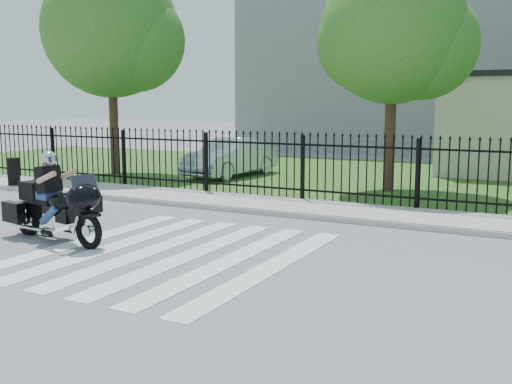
% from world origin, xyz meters
% --- Properties ---
extents(ground, '(120.00, 120.00, 0.00)m').
position_xyz_m(ground, '(0.00, 0.00, 0.00)').
color(ground, slate).
rests_on(ground, ground).
extents(crosswalk, '(5.00, 5.50, 0.01)m').
position_xyz_m(crosswalk, '(0.00, 0.00, 0.01)').
color(crosswalk, silver).
rests_on(crosswalk, ground).
extents(sidewalk, '(40.00, 2.00, 0.12)m').
position_xyz_m(sidewalk, '(0.00, 5.00, 0.06)').
color(sidewalk, '#ADAAA3').
rests_on(sidewalk, ground).
extents(curb, '(40.00, 0.12, 0.12)m').
position_xyz_m(curb, '(0.00, 4.00, 0.06)').
color(curb, '#ADAAA3').
rests_on(curb, ground).
extents(grass_strip, '(40.00, 12.00, 0.02)m').
position_xyz_m(grass_strip, '(0.00, 12.00, 0.01)').
color(grass_strip, '#2C5C1F').
rests_on(grass_strip, ground).
extents(iron_fence, '(26.00, 0.04, 1.80)m').
position_xyz_m(iron_fence, '(0.00, 6.00, 0.90)').
color(iron_fence, black).
rests_on(iron_fence, ground).
extents(tree_left, '(4.80, 4.80, 7.58)m').
position_xyz_m(tree_left, '(-8.50, 8.50, 5.17)').
color(tree_left, '#382316').
rests_on(tree_left, ground).
extents(tree_mid, '(4.20, 4.20, 6.78)m').
position_xyz_m(tree_mid, '(1.50, 9.00, 4.67)').
color(tree_mid, '#382316').
rests_on(tree_mid, ground).
extents(building_tall, '(15.00, 10.00, 12.00)m').
position_xyz_m(building_tall, '(-3.00, 26.00, 6.00)').
color(building_tall, gray).
rests_on(building_tall, ground).
extents(motorcycle_rider, '(2.67, 1.16, 1.78)m').
position_xyz_m(motorcycle_rider, '(-2.56, -0.23, 0.73)').
color(motorcycle_rider, black).
rests_on(motorcycle_rider, ground).
extents(parked_car, '(1.84, 4.26, 1.36)m').
position_xyz_m(parked_car, '(-4.42, 9.92, 0.70)').
color(parked_car, '#A5BBD0').
rests_on(parked_car, grass_strip).
extents(litter_bin, '(0.49, 0.49, 0.84)m').
position_xyz_m(litter_bin, '(-8.92, 4.30, 0.54)').
color(litter_bin, black).
rests_on(litter_bin, sidewalk).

